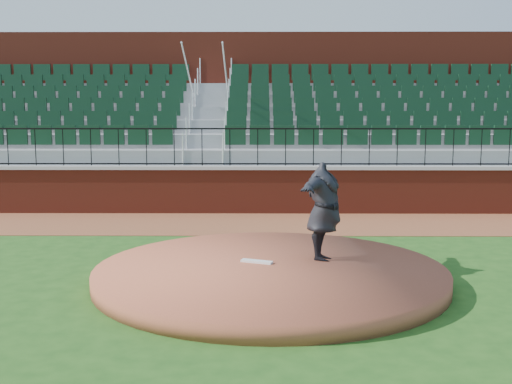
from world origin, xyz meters
The scene contains 10 objects.
ground centered at (0.00, 0.00, 0.00)m, with size 90.00×90.00×0.00m, color #1E4814.
warning_track centered at (0.00, 5.40, 0.01)m, with size 34.00×3.20×0.01m, color brown.
field_wall centered at (0.00, 7.00, 0.60)m, with size 34.00×0.35×1.20m, color maroon.
wall_cap centered at (0.00, 7.00, 1.25)m, with size 34.00×0.45×0.10m, color #B7B7B7.
wall_railing centered at (0.00, 7.00, 1.80)m, with size 34.00×0.05×1.00m, color black, non-canonical shape.
seating_stands centered at (0.00, 9.72, 2.30)m, with size 34.00×5.10×4.60m, color gray, non-canonical shape.
concourse_wall centered at (0.00, 12.52, 2.75)m, with size 34.00×0.50×5.50m, color maroon.
pitchers_mound centered at (0.24, 0.12, 0.12)m, with size 5.74×5.74×0.25m, color brown.
pitching_rubber centered at (0.02, 0.38, 0.27)m, with size 0.54×0.14×0.04m, color white.
pitcher centered at (1.16, 0.59, 1.09)m, with size 2.06×0.56×1.68m, color black.
Camera 1 is at (0.10, -9.81, 2.79)m, focal length 43.64 mm.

